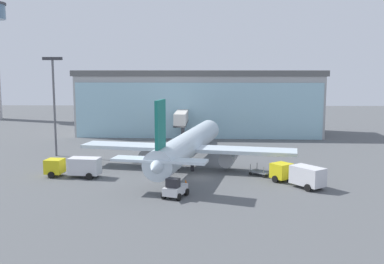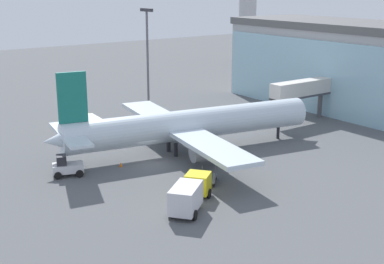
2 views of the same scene
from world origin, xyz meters
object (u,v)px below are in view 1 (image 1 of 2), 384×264
Objects in this scene: catering_truck at (75,166)px; safety_cone_nose at (186,182)px; fuel_truck at (299,174)px; baggage_cart at (260,172)px; apron_light_mast at (54,97)px; jet_bridge at (181,119)px; safety_cone_wingtip at (97,163)px; pushback_tug at (175,189)px; airplane at (188,145)px.

catering_truck is 13.65× the size of safety_cone_nose.
baggage_cart is (-4.01, 5.35, -0.97)m from fuel_truck.
apron_light_mast is at bearing 22.34° from baggage_cart.
jet_bridge is at bearing 93.63° from safety_cone_nose.
safety_cone_nose is (-13.89, 0.69, -1.19)m from fuel_truck.
apron_light_mast is 29.47× the size of safety_cone_wingtip.
jet_bridge is 31.82m from catering_truck.
safety_cone_nose is at bearing 70.17° from baggage_cart.
jet_bridge reaches higher than safety_cone_wingtip.
pushback_tug is 6.60× the size of safety_cone_wingtip.
apron_light_mast is at bearing 62.21° from pushback_tug.
safety_cone_nose is at bearing -39.02° from apron_light_mast.
pushback_tug is 6.11m from safety_cone_nose.
jet_bridge reaches higher than catering_truck.
baggage_cart is 15.23m from pushback_tug.
jet_bridge is 36.68m from fuel_truck.
jet_bridge is at bearing 16.43° from airplane.
fuel_truck is at bearing -152.95° from jet_bridge.
fuel_truck is 30.07m from safety_cone_wingtip.
airplane reaches higher than fuel_truck.
safety_cone_wingtip is at bearing -39.81° from apron_light_mast.
fuel_truck is at bearing -27.35° from apron_light_mast.
fuel_truck reaches higher than safety_cone_wingtip.
catering_truck and fuel_truck have the same top height.
baggage_cart is (11.93, -27.53, -4.20)m from jet_bridge.
pushback_tug is at bearing -48.51° from apron_light_mast.
fuel_truck is 2.29× the size of baggage_cart.
jet_bridge reaches higher than fuel_truck.
pushback_tug is (21.20, -23.98, -8.82)m from apron_light_mast.
pushback_tug is (-14.89, -5.30, -0.49)m from fuel_truck.
airplane reaches higher than baggage_cart.
pushback_tug is (1.05, -38.18, -3.73)m from jet_bridge.
catering_truck is at bearing 77.05° from pushback_tug.
apron_light_mast reaches higher than jet_bridge.
apron_light_mast reaches higher than airplane.
fuel_truck is at bearing -49.68° from pushback_tug.
jet_bridge reaches higher than pushback_tug.
apron_light_mast reaches higher than pushback_tug.
apron_light_mast is 24.67m from airplane.
safety_cone_wingtip is (1.07, 7.73, -1.19)m from catering_truck.
apron_light_mast is 4.47× the size of pushback_tug.
apron_light_mast is 30.11m from safety_cone_nose.
jet_bridge is at bearing 61.02° from safety_cone_wingtip.
safety_cone_wingtip is at bearing 152.21° from jet_bridge.
baggage_cart is (24.74, 1.42, -0.97)m from catering_truck.
safety_cone_nose is (0.99, 5.99, -0.70)m from pushback_tug.
airplane is (2.01, -22.91, -1.36)m from jet_bridge.
catering_truck is 13.65× the size of safety_cone_wingtip.
catering_truck is 2.07× the size of pushback_tug.
safety_cone_nose is at bearing -38.52° from safety_cone_wingtip.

